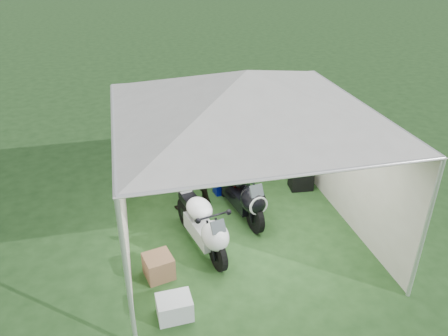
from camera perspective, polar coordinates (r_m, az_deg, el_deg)
The scene contains 10 objects.
ground at distance 7.93m, azimuth 2.50°, elevation -8.73°, with size 80.00×80.00×0.00m, color #1E3E18.
canopy_tent at distance 6.74m, azimuth 2.87°, elevation 9.25°, with size 5.66×5.66×3.00m.
motorcycle_white at distance 7.31m, azimuth -2.74°, elevation -7.30°, with size 0.70×1.85×0.92m.
motorcycle_black at distance 8.17m, azimuth 2.28°, elevation -2.95°, with size 0.64×1.94×0.96m.
paddock_stand at distance 9.07m, azimuth -0.19°, elevation -2.48°, with size 0.36×0.22×0.27m, color #0D1AD3.
person_dark_jacket at distance 8.25m, azimuth -4.99°, elevation 0.92°, with size 0.97×0.75×1.99m, color black.
person_blue_jacket at distance 8.41m, azimuth 2.47°, elevation 1.53°, with size 0.72×0.47×1.98m, color slate.
equipment_box at distance 9.33m, azimuth 10.02°, elevation -1.33°, with size 0.46×0.37×0.46m, color black.
crate_0 at distance 6.43m, azimuth -6.48°, elevation -17.63°, with size 0.48×0.38×0.32m, color silver.
crate_1 at distance 7.05m, azimuth -8.54°, elevation -12.58°, with size 0.42×0.42×0.38m, color brown.
Camera 1 is at (-1.79, -6.09, 4.75)m, focal length 35.00 mm.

